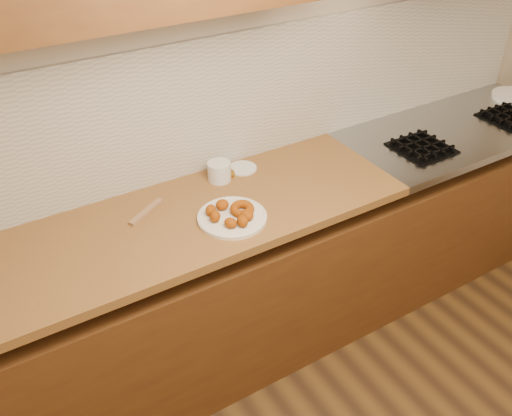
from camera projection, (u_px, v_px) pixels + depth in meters
name	position (u px, v px, depth m)	size (l,w,h in m)	color
wall_back	(238.00, 65.00, 2.32)	(4.00, 0.02, 2.70)	#BDAC95
base_cabinet	(273.00, 274.00, 2.66)	(3.60, 0.60, 0.77)	#543113
butcher_block	(135.00, 238.00, 2.10)	(2.30, 0.62, 0.04)	brown
stovetop	(458.00, 129.00, 2.86)	(1.30, 0.62, 0.04)	#9EA0A5
backsplash	(240.00, 99.00, 2.40)	(3.60, 0.02, 0.60)	#BAB6A9
burner_grates	(468.00, 131.00, 2.78)	(0.91, 0.26, 0.03)	black
donut_plate	(232.00, 217.00, 2.17)	(0.28, 0.28, 0.02)	silver
ring_donut	(242.00, 209.00, 2.17)	(0.10, 0.10, 0.03)	#9A3E07
fried_dough_chunks	(228.00, 215.00, 2.13)	(0.18, 0.20, 0.05)	#9A3E07
plastic_tub	(219.00, 171.00, 2.39)	(0.10, 0.10, 0.09)	silver
tub_lid	(242.00, 168.00, 2.49)	(0.13, 0.13, 0.01)	silver
brass_jar_lid	(226.00, 174.00, 2.44)	(0.08, 0.08, 0.01)	#B27A1F
wooden_utensil	(146.00, 212.00, 2.20)	(0.20, 0.02, 0.02)	#926947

